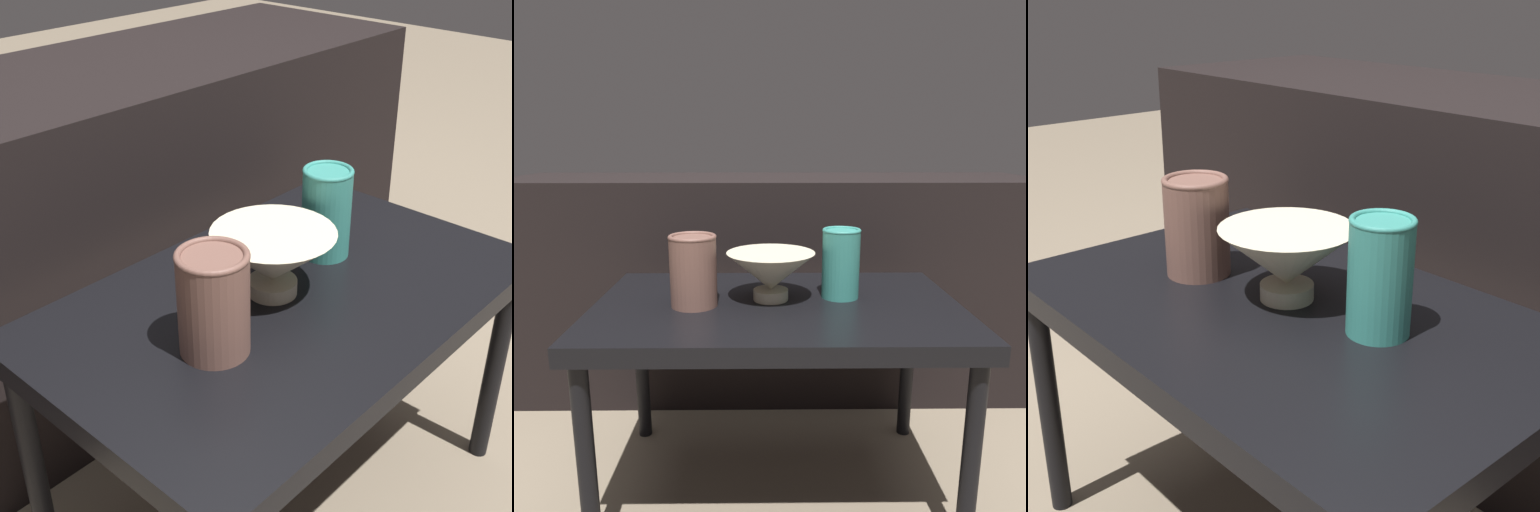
% 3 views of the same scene
% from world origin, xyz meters
% --- Properties ---
extents(table, '(0.82, 0.51, 0.47)m').
position_xyz_m(table, '(0.00, 0.00, 0.42)').
color(table, black).
rests_on(table, ground_plane).
extents(couch_backdrop, '(1.74, 0.50, 0.71)m').
position_xyz_m(couch_backdrop, '(0.00, 0.60, 0.35)').
color(couch_backdrop, black).
rests_on(couch_backdrop, ground_plane).
extents(bowl, '(0.20, 0.20, 0.11)m').
position_xyz_m(bowl, '(-0.01, 0.02, 0.54)').
color(bowl, beige).
rests_on(bowl, table).
extents(vase_textured_left, '(0.10, 0.10, 0.16)m').
position_xyz_m(vase_textured_left, '(-0.18, -0.02, 0.55)').
color(vase_textured_left, brown).
rests_on(vase_textured_left, table).
extents(vase_colorful_right, '(0.09, 0.09, 0.16)m').
position_xyz_m(vase_colorful_right, '(0.15, 0.04, 0.55)').
color(vase_colorful_right, teal).
rests_on(vase_colorful_right, table).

